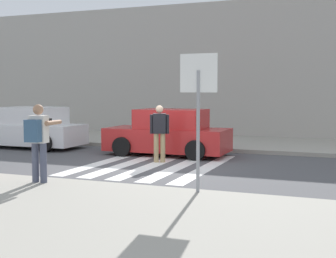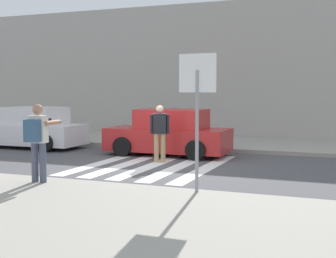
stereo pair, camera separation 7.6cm
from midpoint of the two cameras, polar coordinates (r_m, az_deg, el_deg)
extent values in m
plane|color=#4C4C4F|center=(13.53, -1.90, -4.51)|extent=(120.00, 120.00, 0.00)
cube|color=#9E998C|center=(8.33, -19.46, -10.11)|extent=(60.00, 6.00, 0.14)
cube|color=#9E998C|center=(19.12, 5.30, -1.62)|extent=(60.00, 4.80, 0.14)
cube|color=#ADA89E|center=(23.28, 8.43, 6.90)|extent=(56.00, 4.00, 6.17)
cube|color=silver|center=(14.41, -7.43, -3.97)|extent=(0.44, 5.20, 0.01)
cube|color=silver|center=(14.04, -4.57, -4.17)|extent=(0.44, 5.20, 0.01)
cube|color=silver|center=(13.71, -1.56, -4.37)|extent=(0.44, 5.20, 0.01)
cube|color=silver|center=(13.42, 1.59, -4.57)|extent=(0.44, 5.20, 0.01)
cube|color=silver|center=(13.17, 4.87, -4.76)|extent=(0.44, 5.20, 0.01)
cylinder|color=gray|center=(9.27, 3.79, -0.34)|extent=(0.07, 0.07, 2.42)
cube|color=white|center=(9.25, 3.86, 6.83)|extent=(0.76, 0.03, 0.76)
cube|color=red|center=(9.27, 3.89, 6.83)|extent=(0.66, 0.02, 0.66)
cylinder|color=#474C60|center=(10.76, -15.73, -3.93)|extent=(0.15, 0.15, 0.88)
cylinder|color=#474C60|center=(10.66, -14.82, -3.99)|extent=(0.15, 0.15, 0.88)
cube|color=silver|center=(10.63, -15.36, -0.01)|extent=(0.40, 0.27, 0.60)
sphere|color=#A37556|center=(10.60, -15.41, 2.30)|extent=(0.23, 0.23, 0.23)
cylinder|color=#A37556|center=(10.93, -15.84, 0.81)|extent=(0.15, 0.59, 0.10)
cylinder|color=#A37556|center=(10.68, -13.66, 0.77)|extent=(0.15, 0.59, 0.10)
cube|color=black|center=(10.96, -14.28, 1.01)|extent=(0.15, 0.11, 0.10)
cube|color=#335170|center=(10.44, -16.02, -0.22)|extent=(0.34, 0.23, 0.48)
cylinder|color=tan|center=(14.14, -1.26, -2.31)|extent=(0.15, 0.15, 0.88)
cylinder|color=tan|center=(14.13, -0.45, -2.31)|extent=(0.15, 0.15, 0.88)
cube|color=black|center=(14.06, -0.86, 0.68)|extent=(0.44, 0.35, 0.60)
sphere|color=beige|center=(14.04, -0.87, 2.43)|extent=(0.23, 0.23, 0.23)
cylinder|color=black|center=(14.08, -1.84, 0.60)|extent=(0.10, 0.10, 0.58)
cylinder|color=black|center=(14.05, 0.11, 0.60)|extent=(0.10, 0.10, 0.58)
cube|color=white|center=(18.51, -16.22, -0.57)|extent=(4.10, 1.70, 0.76)
cube|color=white|center=(18.37, -15.89, 1.59)|extent=(2.20, 1.56, 0.64)
cube|color=slate|center=(19.04, -18.45, 1.63)|extent=(0.10, 1.50, 0.54)
cube|color=slate|center=(17.79, -13.41, 1.55)|extent=(0.10, 1.50, 0.51)
cylinder|color=black|center=(19.98, -17.59, -0.83)|extent=(0.64, 0.22, 0.64)
cylinder|color=black|center=(17.09, -14.58, -1.66)|extent=(0.64, 0.22, 0.64)
cylinder|color=black|center=(18.48, -11.47, -1.13)|extent=(0.64, 0.22, 0.64)
cube|color=red|center=(15.72, 0.11, -1.28)|extent=(4.10, 1.70, 0.76)
cube|color=red|center=(15.61, 0.62, 1.26)|extent=(2.20, 1.56, 0.64)
cube|color=slate|center=(16.02, -2.95, 1.34)|extent=(0.10, 1.50, 0.54)
cube|color=slate|center=(15.29, 4.02, 1.18)|extent=(0.10, 1.50, 0.51)
cylinder|color=black|center=(15.49, -5.43, -2.16)|extent=(0.64, 0.22, 0.64)
cylinder|color=black|center=(17.01, -2.83, -1.54)|extent=(0.64, 0.22, 0.64)
cylinder|color=black|center=(14.52, 3.55, -2.61)|extent=(0.64, 0.22, 0.64)
cylinder|color=black|center=(16.13, 5.42, -1.89)|extent=(0.64, 0.22, 0.64)
camera|label=1|loc=(0.04, -89.83, 0.01)|focal=50.00mm
camera|label=2|loc=(0.04, 90.17, -0.01)|focal=50.00mm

